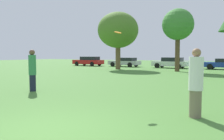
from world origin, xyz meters
name	(u,v)px	position (x,y,z in m)	size (l,w,h in m)	color
ground_plane	(45,133)	(0.00, 0.00, 0.00)	(120.00, 120.00, 0.00)	#477A33
person_thrower	(32,70)	(-4.66, 3.73, 0.96)	(0.33, 0.33, 1.86)	#191E33
person_catcher	(196,83)	(2.48, 2.85, 0.90)	(0.37, 0.37, 1.80)	#726651
frisbee	(118,32)	(-0.03, 3.24, 2.36)	(0.24, 0.24, 0.11)	orange
tree_0	(118,30)	(-8.82, 19.33, 4.34)	(4.53, 4.53, 6.37)	brown
tree_1	(178,25)	(-2.20, 19.29, 4.49)	(3.03, 3.03, 6.07)	brown
parked_car_red	(89,61)	(-16.52, 24.34, 0.71)	(4.66, 2.10, 1.35)	red
parked_car_silver	(125,62)	(-10.76, 24.87, 0.65)	(4.37, 2.17, 1.23)	#B2B2B7
parked_car_white	(171,63)	(-4.41, 24.73, 0.67)	(4.31, 2.04, 1.30)	silver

